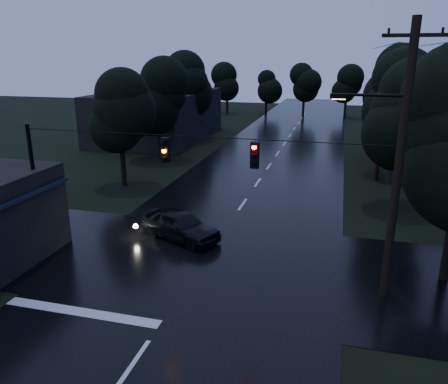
% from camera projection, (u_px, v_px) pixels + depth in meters
% --- Properties ---
extents(main_road, '(12.00, 120.00, 0.02)m').
position_uv_depth(main_road, '(269.00, 167.00, 36.06)').
color(main_road, black).
rests_on(main_road, ground).
extents(cross_street, '(60.00, 9.00, 0.02)m').
position_uv_depth(cross_street, '(204.00, 261.00, 19.46)').
color(cross_street, black).
rests_on(cross_street, ground).
extents(building_far_right, '(10.00, 14.00, 4.40)m').
position_uv_depth(building_far_right, '(447.00, 140.00, 35.66)').
color(building_far_right, black).
rests_on(building_far_right, ground).
extents(building_far_left, '(10.00, 16.00, 5.00)m').
position_uv_depth(building_far_left, '(158.00, 115.00, 47.96)').
color(building_far_left, black).
rests_on(building_far_left, ground).
extents(utility_pole_main, '(3.50, 0.30, 10.00)m').
position_uv_depth(utility_pole_main, '(396.00, 162.00, 15.15)').
color(utility_pole_main, black).
rests_on(utility_pole_main, ground).
extents(utility_pole_far, '(2.00, 0.30, 7.50)m').
position_uv_depth(utility_pole_far, '(382.00, 128.00, 31.02)').
color(utility_pole_far, black).
rests_on(utility_pole_far, ground).
extents(anchor_pole_left, '(0.18, 0.18, 6.00)m').
position_uv_depth(anchor_pole_left, '(36.00, 191.00, 19.47)').
color(anchor_pole_left, black).
rests_on(anchor_pole_left, ground).
extents(span_signals, '(15.00, 0.37, 1.12)m').
position_uv_depth(span_signals, '(208.00, 151.00, 16.82)').
color(span_signals, black).
rests_on(span_signals, ground).
extents(tree_left_a, '(3.92, 3.92, 8.26)m').
position_uv_depth(tree_left_a, '(119.00, 111.00, 29.31)').
color(tree_left_a, black).
rests_on(tree_left_a, ground).
extents(tree_left_b, '(4.20, 4.20, 8.85)m').
position_uv_depth(tree_left_b, '(158.00, 95.00, 36.72)').
color(tree_left_b, black).
rests_on(tree_left_b, ground).
extents(tree_left_c, '(4.48, 4.48, 9.44)m').
position_uv_depth(tree_left_c, '(190.00, 83.00, 45.98)').
color(tree_left_c, black).
rests_on(tree_left_c, ground).
extents(tree_right_a, '(4.20, 4.20, 8.85)m').
position_uv_depth(tree_right_a, '(406.00, 114.00, 24.80)').
color(tree_right_a, black).
rests_on(tree_right_a, ground).
extents(tree_right_b, '(4.48, 4.48, 9.44)m').
position_uv_depth(tree_right_b, '(401.00, 95.00, 31.92)').
color(tree_right_b, black).
rests_on(tree_right_b, ground).
extents(tree_right_c, '(4.76, 4.76, 10.03)m').
position_uv_depth(tree_right_c, '(396.00, 82.00, 40.88)').
color(tree_right_c, black).
rests_on(tree_right_c, ground).
extents(car, '(4.65, 3.27, 1.47)m').
position_uv_depth(car, '(180.00, 225.00, 21.68)').
color(car, black).
rests_on(car, ground).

